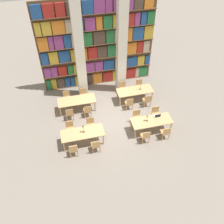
{
  "coord_description": "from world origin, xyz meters",
  "views": [
    {
      "loc": [
        -2.29,
        -9.63,
        10.06
      ],
      "look_at": [
        0.0,
        -0.13,
        0.67
      ],
      "focal_mm": 40.0,
      "sensor_mm": 36.0,
      "label": 1
    }
  ],
  "objects": [
    {
      "name": "chair_15",
      "position": [
        2.28,
        2.0,
        0.47
      ],
      "size": [
        0.42,
        0.4,
        0.87
      ],
      "rotation": [
        0.0,
        0.0,
        3.14
      ],
      "color": "tan",
      "rests_on": "ground_plane"
    },
    {
      "name": "chair_1",
      "position": [
        -2.37,
        -0.59,
        0.47
      ],
      "size": [
        0.42,
        0.4,
        0.87
      ],
      "rotation": [
        0.0,
        0.0,
        3.14
      ],
      "color": "tan",
      "rests_on": "ground_plane"
    },
    {
      "name": "desk_lamp_1",
      "position": [
        1.59,
        -1.27,
        1.01
      ],
      "size": [
        0.14,
        0.14,
        0.4
      ],
      "color": "brown",
      "rests_on": "reading_table_1"
    },
    {
      "name": "desk_lamp_0",
      "position": [
        -1.73,
        -1.27,
        1.05
      ],
      "size": [
        0.14,
        0.14,
        0.46
      ],
      "color": "brown",
      "rests_on": "reading_table_0"
    },
    {
      "name": "chair_3",
      "position": [
        -1.27,
        -0.59,
        0.47
      ],
      "size": [
        0.42,
        0.4,
        0.87
      ],
      "rotation": [
        0.0,
        0.0,
        3.14
      ],
      "color": "tan",
      "rests_on": "ground_plane"
    },
    {
      "name": "reading_table_1",
      "position": [
        1.85,
        -1.32,
        0.66
      ],
      "size": [
        2.14,
        0.85,
        0.74
      ],
      "color": "tan",
      "rests_on": "ground_plane"
    },
    {
      "name": "pillar_left",
      "position": [
        -1.19,
        2.53,
        3.0
      ],
      "size": [
        0.53,
        0.53,
        6.0
      ],
      "color": "silver",
      "rests_on": "ground_plane"
    },
    {
      "name": "ground_plane",
      "position": [
        0.0,
        0.0,
        0.0
      ],
      "size": [
        40.0,
        40.0,
        0.0
      ],
      "primitive_type": "plane",
      "color": "gray"
    },
    {
      "name": "reading_table_2",
      "position": [
        -1.75,
        1.23,
        0.66
      ],
      "size": [
        2.14,
        0.85,
        0.74
      ],
      "color": "tan",
      "rests_on": "ground_plane"
    },
    {
      "name": "reading_table_0",
      "position": [
        -1.8,
        -1.3,
        0.66
      ],
      "size": [
        2.14,
        0.85,
        0.74
      ],
      "color": "tan",
      "rests_on": "ground_plane"
    },
    {
      "name": "chair_9",
      "position": [
        -2.26,
        1.93,
        0.47
      ],
      "size": [
        0.42,
        0.4,
        0.87
      ],
      "rotation": [
        0.0,
        0.0,
        3.14
      ],
      "color": "tan",
      "rests_on": "ground_plane"
    },
    {
      "name": "chair_14",
      "position": [
        2.28,
        0.58,
        0.47
      ],
      "size": [
        0.42,
        0.4,
        0.87
      ],
      "color": "tan",
      "rests_on": "ground_plane"
    },
    {
      "name": "reading_table_3",
      "position": [
        1.74,
        1.29,
        0.66
      ],
      "size": [
        2.14,
        0.85,
        0.74
      ],
      "color": "tan",
      "rests_on": "ground_plane"
    },
    {
      "name": "pillar_center",
      "position": [
        1.19,
        2.53,
        3.0
      ],
      "size": [
        0.53,
        0.53,
        6.0
      ],
      "color": "silver",
      "rests_on": "ground_plane"
    },
    {
      "name": "chair_10",
      "position": [
        -1.25,
        0.52,
        0.47
      ],
      "size": [
        0.42,
        0.4,
        0.87
      ],
      "color": "tan",
      "rests_on": "ground_plane"
    },
    {
      "name": "chair_2",
      "position": [
        -1.27,
        -2.01,
        0.47
      ],
      "size": [
        0.42,
        0.4,
        0.87
      ],
      "color": "tan",
      "rests_on": "ground_plane"
    },
    {
      "name": "chair_4",
      "position": [
        1.28,
        -2.03,
        0.47
      ],
      "size": [
        0.42,
        0.4,
        0.87
      ],
      "color": "tan",
      "rests_on": "ground_plane"
    },
    {
      "name": "chair_11",
      "position": [
        -1.25,
        1.93,
        0.47
      ],
      "size": [
        0.42,
        0.4,
        0.87
      ],
      "rotation": [
        0.0,
        0.0,
        3.14
      ],
      "color": "tan",
      "rests_on": "ground_plane"
    },
    {
      "name": "chair_13",
      "position": [
        1.19,
        2.0,
        0.47
      ],
      "size": [
        0.42,
        0.4,
        0.87
      ],
      "rotation": [
        0.0,
        0.0,
        3.14
      ],
      "color": "tan",
      "rests_on": "ground_plane"
    },
    {
      "name": "chair_5",
      "position": [
        1.28,
        -0.61,
        0.47
      ],
      "size": [
        0.42,
        0.4,
        0.87
      ],
      "rotation": [
        0.0,
        0.0,
        3.14
      ],
      "color": "tan",
      "rests_on": "ground_plane"
    },
    {
      "name": "chair_6",
      "position": [
        2.37,
        -2.03,
        0.47
      ],
      "size": [
        0.42,
        0.4,
        0.87
      ],
      "color": "tan",
      "rests_on": "ground_plane"
    },
    {
      "name": "chair_12",
      "position": [
        1.19,
        0.58,
        0.47
      ],
      "size": [
        0.42,
        0.4,
        0.87
      ],
      "color": "tan",
      "rests_on": "ground_plane"
    },
    {
      "name": "chair_8",
      "position": [
        -2.26,
        0.52,
        0.47
      ],
      "size": [
        0.42,
        0.4,
        0.87
      ],
      "color": "tan",
      "rests_on": "ground_plane"
    },
    {
      "name": "bookshelf_bank",
      "position": [
        -0.0,
        3.57,
        2.71
      ],
      "size": [
        6.91,
        0.35,
        5.5
      ],
      "color": "brown",
      "rests_on": "ground_plane"
    },
    {
      "name": "chair_7",
      "position": [
        2.37,
        -0.61,
        0.47
      ],
      "size": [
        0.42,
        0.4,
        0.87
      ],
      "rotation": [
        0.0,
        0.0,
        3.14
      ],
      "color": "tan",
      "rests_on": "ground_plane"
    },
    {
      "name": "desk_lamp_2",
      "position": [
        2.08,
        1.3,
        1.06
      ],
      "size": [
        0.14,
        0.14,
        0.48
      ],
      "color": "brown",
      "rests_on": "reading_table_3"
    },
    {
      "name": "laptop",
      "position": [
        2.23,
        -1.09,
        0.78
      ],
      "size": [
        0.32,
        0.22,
        0.21
      ],
      "rotation": [
        0.0,
        0.0,
        3.14
      ],
      "color": "silver",
      "rests_on": "reading_table_1"
    },
    {
      "name": "chair_0",
      "position": [
        -2.37,
        -2.01,
        0.47
      ],
      "size": [
        0.42,
        0.4,
        0.87
      ],
      "color": "tan",
      "rests_on": "ground_plane"
    }
  ]
}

